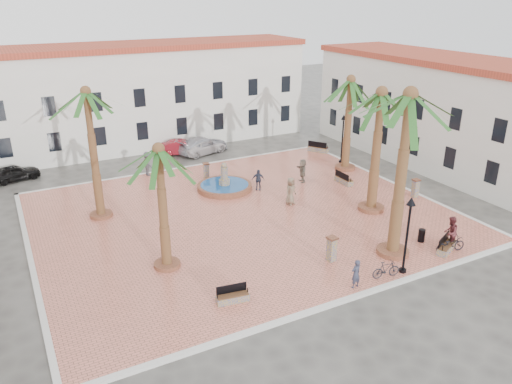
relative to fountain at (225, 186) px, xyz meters
The scene contains 36 objects.
ground 4.86m from the fountain, 100.22° to the right, with size 120.00×120.00×0.00m, color #56544F.
plaza 4.85m from the fountain, 100.22° to the right, with size 26.00×22.00×0.15m, color #E37B64.
kerb_n 6.31m from the fountain, 97.83° to the left, with size 26.30×0.30×0.16m, color silver.
kerb_s 15.79m from the fountain, 93.12° to the right, with size 26.30×0.30×0.16m, color silver.
kerb_e 13.05m from the fountain, 21.41° to the right, with size 0.30×22.30×0.16m, color silver.
kerb_w 14.66m from the fountain, 161.04° to the right, with size 0.30×22.30×0.16m, color silver.
building_north 15.86m from the fountain, 93.22° to the left, with size 30.40×7.40×9.50m.
building_east 19.76m from the fountain, ahead, with size 7.40×26.40×9.00m.
fountain is the anchor object (origin of this frame).
palm_nw 11.60m from the fountain, behind, with size 4.78×4.78×8.54m.
palm_sw 12.75m from the fountain, 130.12° to the right, with size 4.64×4.64×6.91m.
palm_s 16.04m from the fountain, 72.17° to the right, with size 5.82×5.82×9.41m.
palm_e 12.73m from the fountain, 47.96° to the right, with size 5.74×5.74×8.35m.
palm_ne 12.48m from the fountain, ahead, with size 5.46×5.46×7.74m.
bench_s 14.59m from the fountain, 113.00° to the right, with size 1.64×0.72×0.84m.
bench_se 16.28m from the fountain, 63.86° to the right, with size 1.85×1.25×0.94m.
bench_e 9.20m from the fountain, 19.82° to the right, with size 0.53×1.74×0.92m.
bench_ne 12.39m from the fountain, 21.49° to the left, with size 1.52×1.93×1.01m.
lamppost_s 15.75m from the fountain, 77.36° to the right, with size 0.46×0.46×4.27m.
lamppost_e 11.87m from the fountain, ahead, with size 0.45×0.45×4.19m.
bollard_se 12.46m from the fountain, 86.55° to the right, with size 0.58×0.58×1.45m.
bollard_n 2.77m from the fountain, 96.81° to the left, with size 0.52×0.52×1.30m.
bollard_e 13.85m from the fountain, 33.98° to the right, with size 0.50×0.50×1.35m.
litter_bin 14.72m from the fountain, 62.45° to the right, with size 0.40×0.40×0.78m, color black.
cyclist_a 15.17m from the fountain, 89.10° to the right, with size 0.56×0.37×1.55m, color #323449.
bicycle_a 16.46m from the fountain, 63.66° to the right, with size 0.64×1.83×0.96m, color black.
cyclist_b 16.27m from the fountain, 61.95° to the right, with size 0.94×0.73×1.93m, color #5B2327.
bicycle_b 15.32m from the fountain, 81.67° to the right, with size 0.44×1.55×0.93m, color black.
pedestrian_fountain_a 5.52m from the fountain, 57.97° to the right, with size 0.94×0.61×1.93m, color #79644E.
pedestrian_fountain_b 2.56m from the fountain, 29.29° to the right, with size 0.93×0.39×1.58m, color #313A4F.
pedestrian_north 7.03m from the fountain, 126.23° to the left, with size 1.27×0.73×1.96m, color #434347.
pedestrian_east 6.19m from the fountain, 12.69° to the right, with size 1.69×0.54×1.82m, color #726657.
car_black 16.80m from the fountain, 144.45° to the left, with size 1.51×3.74×1.27m, color black.
car_red 10.04m from the fountain, 88.02° to the left, with size 1.43×4.10×1.35m, color maroon.
car_silver 10.02m from the fountain, 77.04° to the left, with size 2.04×5.01×1.45m, color silver.
car_white 9.75m from the fountain, 76.98° to the left, with size 2.09×4.53×1.26m, color silver.
Camera 1 is at (-13.26, -26.97, 13.90)m, focal length 35.00 mm.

